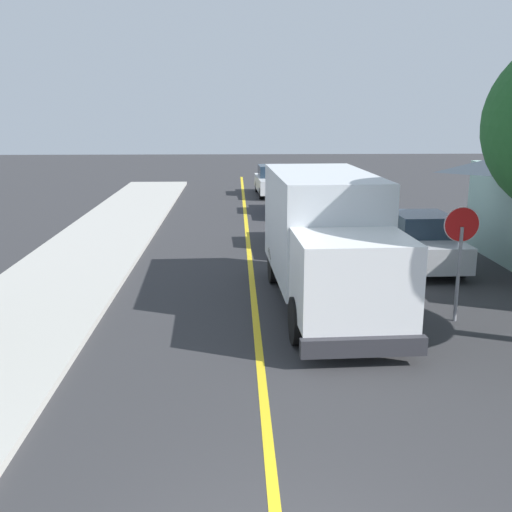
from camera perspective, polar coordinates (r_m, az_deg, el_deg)
name	(u,v)px	position (r m, az deg, el deg)	size (l,w,h in m)	color
centre_line_yellow	(253,295)	(15.63, -0.25, -3.79)	(0.16, 56.00, 0.01)	gold
box_truck	(326,235)	(14.67, 6.73, 2.05)	(2.70, 7.28, 3.20)	silver
parked_car_near	(308,225)	(21.06, 5.03, 2.99)	(1.98, 4.47, 1.67)	#4C564C
parked_car_mid	(295,197)	(27.88, 3.71, 5.69)	(1.88, 4.43, 1.67)	#2D4793
parked_car_far	(273,181)	(33.85, 1.64, 7.16)	(1.98, 4.47, 1.67)	silver
parked_van_across	(419,241)	(19.04, 15.32, 1.38)	(1.91, 4.44, 1.67)	#B7B7BC
stop_sign	(461,242)	(14.11, 18.96, 1.28)	(0.80, 0.10, 2.65)	gray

